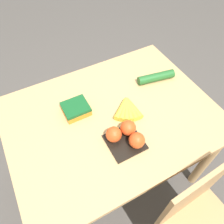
{
  "coord_description": "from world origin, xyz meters",
  "views": [
    {
      "loc": [
        0.35,
        0.66,
        1.74
      ],
      "look_at": [
        0.0,
        0.0,
        0.78
      ],
      "focal_mm": 35.0,
      "sensor_mm": 36.0,
      "label": 1
    }
  ],
  "objects_px": {
    "tomato_pack": "(126,135)",
    "carrot_bag": "(76,108)",
    "banana_bunch": "(127,109)",
    "cucumber_near": "(156,77)"
  },
  "relations": [
    {
      "from": "carrot_bag",
      "to": "cucumber_near",
      "type": "xyz_separation_m",
      "value": [
        -0.55,
        -0.0,
        -0.01
      ]
    },
    {
      "from": "banana_bunch",
      "to": "carrot_bag",
      "type": "bearing_deg",
      "value": -27.08
    },
    {
      "from": "banana_bunch",
      "to": "cucumber_near",
      "type": "xyz_separation_m",
      "value": [
        -0.29,
        -0.13,
        0.01
      ]
    },
    {
      "from": "cucumber_near",
      "to": "banana_bunch",
      "type": "bearing_deg",
      "value": 24.7
    },
    {
      "from": "tomato_pack",
      "to": "carrot_bag",
      "type": "distance_m",
      "value": 0.33
    },
    {
      "from": "tomato_pack",
      "to": "carrot_bag",
      "type": "xyz_separation_m",
      "value": [
        0.16,
        -0.29,
        -0.01
      ]
    },
    {
      "from": "tomato_pack",
      "to": "cucumber_near",
      "type": "xyz_separation_m",
      "value": [
        -0.4,
        -0.29,
        -0.02
      ]
    },
    {
      "from": "tomato_pack",
      "to": "carrot_bag",
      "type": "height_order",
      "value": "tomato_pack"
    },
    {
      "from": "banana_bunch",
      "to": "cucumber_near",
      "type": "distance_m",
      "value": 0.32
    },
    {
      "from": "banana_bunch",
      "to": "tomato_pack",
      "type": "distance_m",
      "value": 0.19
    }
  ]
}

